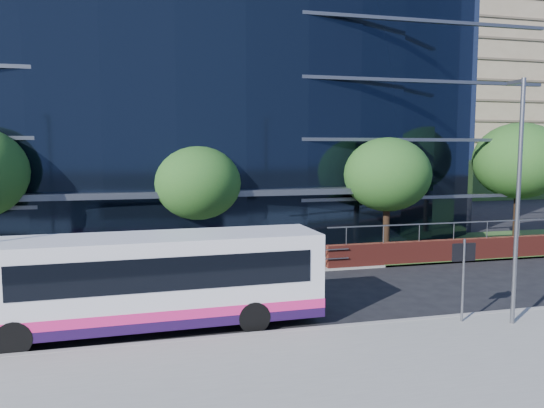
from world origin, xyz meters
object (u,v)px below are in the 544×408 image
object	(u,v)px
tree_far_c	(387,175)
tree_dist_f	(504,162)
city_bus	(149,281)
tree_dist_e	(398,160)
tree_far_b	(198,183)
streetlight_east	(518,194)
street_sign	(464,263)
tree_far_d	(519,161)

from	to	relation	value
tree_far_c	tree_dist_f	distance (m)	46.67
city_bus	tree_dist_e	bearing A→B (deg)	51.71
tree_far_b	streetlight_east	bearing A→B (deg)	-52.37
tree_dist_e	tree_dist_f	size ratio (longest dim) A/B	1.08
tree_far_b	tree_far_c	bearing A→B (deg)	-2.86
street_sign	tree_dist_e	distance (m)	45.99
tree_dist_f	streetlight_east	xyz separation A→B (m)	(-34.00, -44.17, 0.23)
city_bus	streetlight_east	bearing A→B (deg)	-14.59
tree_far_d	tree_dist_e	size ratio (longest dim) A/B	1.14
tree_dist_e	streetlight_east	world-z (taller)	streetlight_east
tree_far_d	streetlight_east	distance (m)	15.77
tree_far_d	tree_dist_e	bearing A→B (deg)	75.07
street_sign	tree_dist_e	xyz separation A→B (m)	(19.50, 41.59, 2.39)
street_sign	streetlight_east	xyz separation A→B (m)	(1.50, -0.59, 2.29)
tree_far_b	tree_far_c	distance (m)	10.02
street_sign	streetlight_east	distance (m)	2.80
tree_dist_e	city_bus	bearing A→B (deg)	-126.94
street_sign	city_bus	size ratio (longest dim) A/B	0.24
street_sign	streetlight_east	bearing A→B (deg)	-21.36
tree_far_d	tree_dist_e	world-z (taller)	tree_far_d
street_sign	tree_far_b	xyz separation A→B (m)	(-7.50, 11.09, 2.06)
tree_far_d	tree_dist_e	distance (m)	31.06
street_sign	tree_far_c	xyz separation A→B (m)	(2.50, 10.59, 2.39)
streetlight_east	street_sign	bearing A→B (deg)	158.64
tree_far_b	tree_far_d	bearing A→B (deg)	1.51
tree_far_c	streetlight_east	bearing A→B (deg)	-95.11
tree_dist_f	streetlight_east	world-z (taller)	streetlight_east
tree_dist_f	streetlight_east	bearing A→B (deg)	-127.58
tree_dist_e	tree_dist_f	distance (m)	16.13
tree_far_d	city_bus	xyz separation A→B (m)	(-21.65, -9.43, -3.54)
tree_far_c	streetlight_east	world-z (taller)	streetlight_east
tree_far_c	tree_dist_f	xyz separation A→B (m)	(33.00, 33.00, -0.33)
street_sign	tree_far_c	bearing A→B (deg)	76.71
street_sign	tree_dist_f	bearing A→B (deg)	50.84
street_sign	streetlight_east	size ratio (longest dim) A/B	0.35
tree_dist_f	city_bus	distance (m)	61.70
tree_dist_f	streetlight_east	size ratio (longest dim) A/B	0.76
tree_far_b	city_bus	size ratio (longest dim) A/B	0.52
street_sign	tree_far_b	bearing A→B (deg)	124.08
tree_far_b	tree_dist_f	xyz separation A→B (m)	(43.00, 32.50, 0.00)
street_sign	city_bus	xyz separation A→B (m)	(-10.15, 2.16, -0.50)
tree_far_b	tree_dist_f	bearing A→B (deg)	37.08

